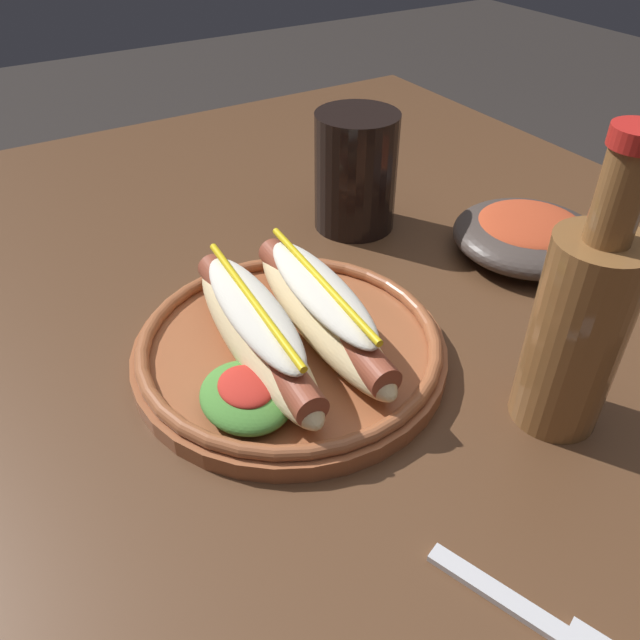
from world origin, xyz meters
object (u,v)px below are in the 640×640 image
Objects in this scene: fork at (540,621)px; glass_bottle at (579,324)px; hot_dog_plate at (288,337)px; side_bowl at (528,234)px; soda_cup at (356,172)px.

fork is 0.19m from glass_bottle.
hot_dog_plate reaches higher than side_bowl.
hot_dog_plate is 1.16× the size of glass_bottle.
side_bowl reaches higher than fork.
soda_cup is 0.33m from glass_bottle.
glass_bottle reaches higher than hot_dog_plate.
fork is at bearing -44.36° from side_bowl.
hot_dog_plate is 0.25m from soda_cup.
soda_cup reaches higher than hot_dog_plate.
soda_cup is at bearing 174.04° from glass_bottle.
side_bowl is (-0.02, 0.30, -0.00)m from hot_dog_plate.
side_bowl is at bearing 94.00° from hot_dog_plate.
soda_cup is (-0.44, 0.17, 0.06)m from fork.
glass_bottle is 0.25m from side_bowl.
hot_dog_plate is at bearing -86.00° from side_bowl.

